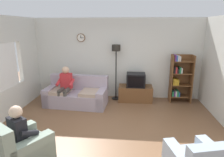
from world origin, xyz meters
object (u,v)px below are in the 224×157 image
at_px(tv, 136,80).
at_px(person_in_left_armchair, 23,131).
at_px(tv_stand, 135,93).
at_px(person_on_couch, 65,84).
at_px(floor_lamp, 116,57).
at_px(couch, 77,95).
at_px(bookshelf, 179,78).
at_px(armchair_near_window, 21,149).

xyz_separation_m(tv, person_in_left_armchair, (-2.07, -3.22, -0.12)).
relative_size(tv_stand, person_on_couch, 0.89).
xyz_separation_m(tv, floor_lamp, (-0.66, 0.12, 0.73)).
distance_m(couch, person_on_couch, 0.51).
bearing_deg(tv, floor_lamp, 169.40).
xyz_separation_m(bookshelf, floor_lamp, (-2.06, 0.03, 0.65)).
bearing_deg(person_in_left_armchair, couch, 85.43).
height_order(floor_lamp, armchair_near_window, floor_lamp).
relative_size(tv_stand, floor_lamp, 0.59).
bearing_deg(bookshelf, floor_lamp, 179.23).
bearing_deg(tv_stand, tv, -90.00).
bearing_deg(person_in_left_armchair, tv, 57.22).
relative_size(tv, person_on_couch, 0.48).
distance_m(bookshelf, floor_lamp, 2.16).
distance_m(couch, bookshelf, 3.35).
relative_size(bookshelf, person_on_couch, 1.26).
xyz_separation_m(floor_lamp, person_in_left_armchair, (-1.41, -3.34, -0.85)).
relative_size(person_on_couch, person_in_left_armchair, 1.11).
xyz_separation_m(bookshelf, person_on_couch, (-3.57, -0.72, -0.10)).
xyz_separation_m(tv_stand, person_in_left_armchair, (-2.07, -3.25, 0.35)).
xyz_separation_m(bookshelf, person_in_left_armchair, (-3.48, -3.32, -0.19)).
distance_m(tv_stand, floor_lamp, 1.37).
height_order(tv_stand, bookshelf, bookshelf).
distance_m(tv_stand, person_in_left_armchair, 3.87).
xyz_separation_m(couch, person_in_left_armchair, (-0.22, -2.71, 0.29)).
bearing_deg(couch, tv, 15.46).
bearing_deg(armchair_near_window, tv_stand, 57.42).
bearing_deg(tv_stand, bookshelf, 2.90).
bearing_deg(bookshelf, tv_stand, -177.10).
height_order(person_on_couch, person_in_left_armchair, person_on_couch).
xyz_separation_m(tv_stand, armchair_near_window, (-2.12, -3.32, 0.04)).
relative_size(couch, floor_lamp, 1.06).
distance_m(floor_lamp, person_on_couch, 1.84).
xyz_separation_m(tv_stand, tv, (0.00, -0.02, 0.47)).
bearing_deg(person_on_couch, person_in_left_armchair, -87.94).
relative_size(tv_stand, person_in_left_armchair, 0.98).
height_order(tv_stand, armchair_near_window, armchair_near_window).
height_order(bookshelf, armchair_near_window, bookshelf).
xyz_separation_m(bookshelf, armchair_near_window, (-3.53, -3.39, -0.51)).
bearing_deg(bookshelf, tv, -176.10).
height_order(floor_lamp, person_in_left_armchair, floor_lamp).
xyz_separation_m(couch, tv, (1.86, 0.51, 0.41)).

